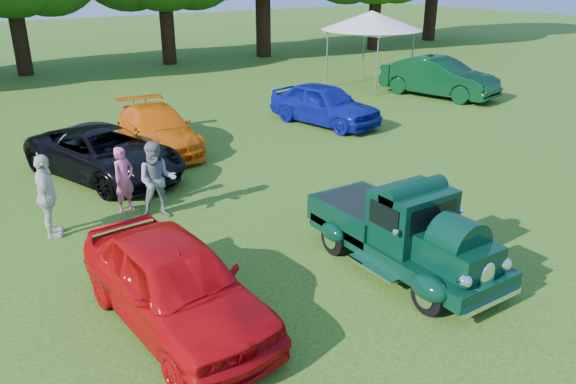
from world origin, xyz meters
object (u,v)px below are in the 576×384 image
hero_pickup (403,233)px  spectator_grey (157,180)px  canopy_tent (372,21)px  back_car_orange (158,129)px  back_car_black (105,153)px  back_car_blue (325,104)px  spectator_pink (124,180)px  spectator_white (47,197)px  back_car_green (439,77)px  red_convertible (175,283)px

hero_pickup → spectator_grey: 5.59m
hero_pickup → canopy_tent: bearing=50.8°
back_car_orange → canopy_tent: size_ratio=0.82×
back_car_black → hero_pickup: bearing=-87.5°
back_car_black → back_car_blue: bearing=-11.1°
spectator_pink → back_car_blue: bearing=-3.3°
back_car_black → canopy_tent: canopy_tent is taller
spectator_white → canopy_tent: (16.31, 8.50, 2.12)m
back_car_black → spectator_white: (-2.08, -2.99, 0.23)m
spectator_pink → spectator_white: spectator_white is taller
hero_pickup → canopy_tent: size_ratio=0.75×
back_car_orange → spectator_grey: 5.25m
back_car_blue → back_car_green: 7.08m
red_convertible → spectator_grey: bearing=67.5°
back_car_black → back_car_green: bearing=-11.1°
back_car_black → back_car_green: size_ratio=0.96×
red_convertible → back_car_black: size_ratio=0.88×
back_car_blue → canopy_tent: (5.93, 4.35, 2.29)m
back_car_orange → back_car_blue: 6.20m
red_convertible → spectator_grey: size_ratio=2.41×
red_convertible → back_car_green: (16.43, 9.54, 0.11)m
back_car_black → spectator_grey: (0.20, -3.32, 0.22)m
hero_pickup → back_car_green: back_car_green is taller
spectator_pink → spectator_grey: (0.52, -0.76, 0.11)m
spectator_grey → spectator_white: spectator_white is taller
back_car_orange → back_car_blue: (6.19, -0.40, 0.08)m
red_convertible → back_car_green: size_ratio=0.85×
back_car_orange → spectator_white: size_ratio=2.51×
back_car_black → back_car_orange: bearing=17.6°
hero_pickup → back_car_green: (12.13, 10.18, 0.13)m
back_car_orange → spectator_pink: bearing=-114.7°
canopy_tent → spectator_pink: bearing=-151.0°
canopy_tent → back_car_blue: bearing=-143.7°
back_car_green → spectator_grey: (-15.11, -5.46, 0.06)m
red_convertible → back_car_orange: bearing=65.6°
red_convertible → spectator_grey: (1.32, 4.08, 0.16)m
back_car_green → canopy_tent: canopy_tent is taller
hero_pickup → red_convertible: bearing=171.5°
back_car_black → back_car_blue: (8.30, 1.16, 0.06)m
back_car_orange → spectator_pink: size_ratio=2.91×
back_car_orange → spectator_white: 6.19m
canopy_tent → red_convertible: bearing=-139.9°
red_convertible → spectator_pink: (0.80, 4.84, 0.05)m
back_car_green → canopy_tent: bearing=93.6°
spectator_grey → canopy_tent: 16.71m
hero_pickup → spectator_white: bearing=136.1°
red_convertible → spectator_pink: size_ratio=2.76×
back_car_orange → spectator_grey: size_ratio=2.54×
spectator_white → back_car_orange: bearing=-29.2°
back_car_black → spectator_white: bearing=-143.9°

